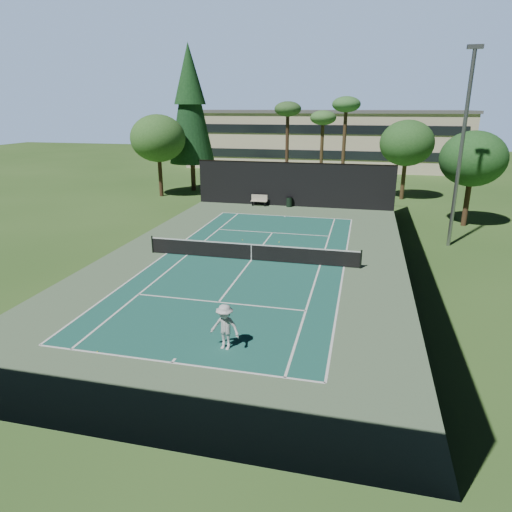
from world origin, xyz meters
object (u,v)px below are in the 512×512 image
(tennis_ball_b, at_px, (243,240))
(trash_bin, at_px, (289,202))
(player, at_px, (225,327))
(tennis_ball_a, at_px, (97,352))
(tennis_ball_c, at_px, (279,242))
(tennis_ball_d, at_px, (173,242))
(park_bench, at_px, (259,200))
(tennis_net, at_px, (251,251))

(tennis_ball_b, bearing_deg, trash_bin, 83.65)
(player, relative_size, tennis_ball_a, 30.37)
(player, distance_m, tennis_ball_c, 14.56)
(tennis_ball_d, xyz_separation_m, trash_bin, (5.75, 13.38, 0.45))
(park_bench, bearing_deg, tennis_net, -78.72)
(player, xyz_separation_m, tennis_ball_b, (-3.17, 14.42, -0.87))
(tennis_ball_b, bearing_deg, tennis_net, -67.96)
(tennis_net, xyz_separation_m, player, (1.57, -10.44, 0.35))
(tennis_ball_a, distance_m, tennis_ball_b, 15.86)
(tennis_net, xyz_separation_m, park_bench, (-3.10, 15.55, -0.01))
(trash_bin, bearing_deg, tennis_ball_b, -96.35)
(tennis_ball_d, bearing_deg, tennis_net, -21.07)
(player, bearing_deg, tennis_ball_b, 111.48)
(tennis_net, xyz_separation_m, tennis_ball_d, (-6.05, 2.33, -0.53))
(tennis_net, distance_m, tennis_ball_d, 6.51)
(park_bench, relative_size, trash_bin, 1.59)
(player, relative_size, park_bench, 1.21)
(tennis_ball_a, distance_m, tennis_ball_c, 16.38)
(tennis_ball_c, distance_m, tennis_ball_d, 7.20)
(tennis_ball_d, height_order, trash_bin, trash_bin)
(trash_bin, bearing_deg, tennis_ball_d, -113.26)
(park_bench, height_order, trash_bin, park_bench)
(tennis_ball_b, bearing_deg, park_bench, 97.35)
(tennis_ball_b, relative_size, park_bench, 0.05)
(tennis_ball_b, relative_size, tennis_ball_c, 0.95)
(tennis_ball_a, bearing_deg, trash_bin, 84.35)
(tennis_ball_a, xyz_separation_m, park_bench, (-0.08, 27.38, 0.52))
(tennis_ball_c, bearing_deg, tennis_ball_b, -177.76)
(tennis_ball_c, bearing_deg, tennis_net, -102.93)
(tennis_ball_a, xyz_separation_m, tennis_ball_b, (1.42, 15.80, 0.01))
(trash_bin, bearing_deg, tennis_net, -88.90)
(player, distance_m, tennis_ball_b, 14.79)
(tennis_ball_b, relative_size, trash_bin, 0.07)
(tennis_ball_b, height_order, trash_bin, trash_bin)
(tennis_ball_d, bearing_deg, player, -59.19)
(tennis_ball_a, relative_size, tennis_ball_c, 0.81)
(tennis_net, xyz_separation_m, trash_bin, (-0.30, 15.71, -0.08))
(player, height_order, tennis_ball_c, player)
(tennis_ball_b, relative_size, tennis_ball_d, 1.12)
(player, height_order, tennis_ball_a, player)
(tennis_ball_d, bearing_deg, trash_bin, 66.74)
(tennis_net, distance_m, player, 10.57)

